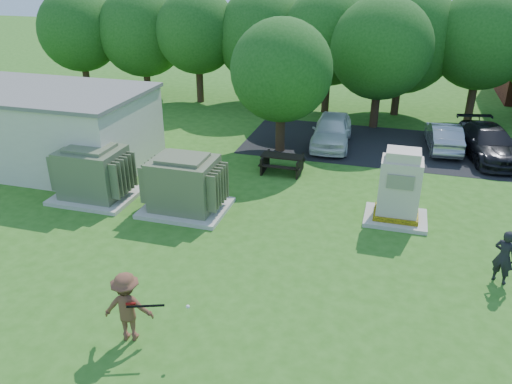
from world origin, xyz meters
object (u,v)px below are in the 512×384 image
(car_dark, at_px, (489,143))
(transformer_left, at_px, (93,174))
(car_white, at_px, (332,130))
(car_silver_a, at_px, (444,136))
(person_by_generator, at_px, (504,257))
(batter, at_px, (128,307))
(picnic_table, at_px, (282,162))
(transformer_right, at_px, (185,185))
(generator_cabinet, at_px, (399,190))

(car_dark, bearing_deg, transformer_left, -161.68)
(car_white, xyz_separation_m, car_silver_a, (5.20, 0.92, -0.11))
(transformer_left, height_order, person_by_generator, transformer_left)
(batter, relative_size, car_dark, 0.37)
(picnic_table, relative_size, car_white, 0.40)
(person_by_generator, relative_size, car_dark, 0.33)
(transformer_left, distance_m, car_silver_a, 15.97)
(transformer_left, relative_size, picnic_table, 1.70)
(car_dark, bearing_deg, batter, -134.41)
(transformer_right, relative_size, car_white, 0.68)
(picnic_table, distance_m, batter, 11.12)
(batter, bearing_deg, generator_cabinet, -139.07)
(generator_cabinet, bearing_deg, picnic_table, 147.12)
(batter, relative_size, car_silver_a, 0.46)
(batter, bearing_deg, transformer_left, -64.61)
(transformer_right, distance_m, person_by_generator, 10.41)
(picnic_table, distance_m, person_by_generator, 9.86)
(transformer_right, relative_size, picnic_table, 1.70)
(picnic_table, bearing_deg, generator_cabinet, -32.88)
(generator_cabinet, bearing_deg, person_by_generator, -45.36)
(transformer_right, relative_size, person_by_generator, 1.85)
(generator_cabinet, bearing_deg, car_white, 115.01)
(transformer_left, bearing_deg, car_white, 47.57)
(person_by_generator, xyz_separation_m, car_silver_a, (-1.05, 11.01, -0.17))
(picnic_table, distance_m, car_white, 4.29)
(car_silver_a, height_order, car_dark, car_dark)
(generator_cabinet, height_order, person_by_generator, generator_cabinet)
(car_white, bearing_deg, generator_cabinet, -68.04)
(car_silver_a, relative_size, car_dark, 0.80)
(generator_cabinet, relative_size, batter, 1.44)
(batter, xyz_separation_m, car_dark, (9.67, 15.36, -0.19))
(transformer_right, bearing_deg, generator_cabinet, 10.26)
(transformer_left, height_order, transformer_right, same)
(batter, height_order, person_by_generator, batter)
(car_dark, bearing_deg, person_by_generator, -106.85)
(transformer_left, xyz_separation_m, car_white, (7.72, 8.45, -0.22))
(transformer_right, distance_m, car_silver_a, 13.15)
(transformer_right, bearing_deg, picnic_table, 60.34)
(person_by_generator, height_order, car_white, person_by_generator)
(car_silver_a, distance_m, car_dark, 2.00)
(person_by_generator, relative_size, car_white, 0.37)
(transformer_right, distance_m, generator_cabinet, 7.46)
(transformer_right, height_order, generator_cabinet, generator_cabinet)
(person_by_generator, bearing_deg, generator_cabinet, -12.79)
(transformer_right, bearing_deg, car_white, 64.54)
(car_white, bearing_deg, transformer_left, -135.48)
(picnic_table, bearing_deg, batter, -95.57)
(transformer_left, xyz_separation_m, generator_cabinet, (11.04, 1.33, 0.16))
(batter, distance_m, car_silver_a, 17.77)
(transformer_right, xyz_separation_m, person_by_generator, (10.28, -1.65, -0.16))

